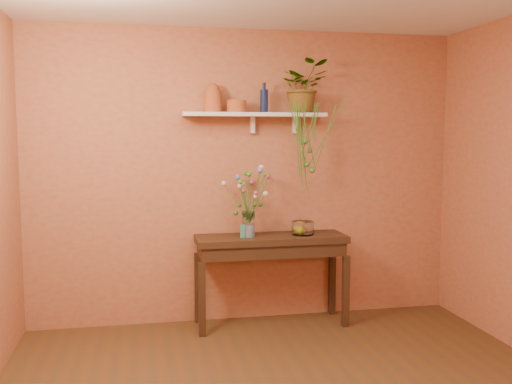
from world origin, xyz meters
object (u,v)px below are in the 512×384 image
Objects in this scene: spider_plant at (303,87)px; glass_vase at (249,226)px; glass_bowl at (303,228)px; terracotta_jug at (213,98)px; blue_bottle at (264,100)px; bouquet at (249,190)px; sideboard at (271,249)px.

glass_vase is (-0.53, -0.11, -1.25)m from spider_plant.
glass_vase reaches higher than glass_bowl.
spider_plant is at bearing 76.42° from glass_bowl.
terracotta_jug is at bearing 154.93° from glass_vase.
blue_bottle reaches higher than bouquet.
blue_bottle is 1.31× the size of glass_bowl.
blue_bottle is 0.51× the size of bouquet.
bouquet is (-0.16, -0.09, -0.80)m from blue_bottle.
spider_plant reaches higher than sideboard.
blue_bottle is at bearing -1.63° from terracotta_jug.
blue_bottle is 1.15× the size of glass_vase.
spider_plant is 1.36m from glass_vase.
glass_bowl is (0.51, 0.02, -0.04)m from glass_vase.
terracotta_jug is 0.54× the size of spider_plant.
sideboard is 1.45m from terracotta_jug.
blue_bottle reaches higher than sideboard.
spider_plant is 1.29m from glass_bowl.
terracotta_jug is at bearing 160.73° from bouquet.
blue_bottle reaches higher than terracotta_jug.
terracotta_jug is 0.83m from spider_plant.
terracotta_jug is 1.11× the size of glass_vase.
sideboard is 5.11× the size of blue_bottle.
sideboard is 5.89× the size of glass_vase.
blue_bottle is at bearing 113.95° from sideboard.
blue_bottle is 1.22m from glass_bowl.
bouquet is 2.56× the size of glass_bowl.
bouquet reaches higher than sideboard.
sideboard is 1.34m from blue_bottle.
sideboard is 5.32× the size of terracotta_jug.
spider_plant is at bearing 8.40° from bouquet.
glass_bowl reaches higher than sideboard.
blue_bottle is (-0.05, 0.10, 1.34)m from sideboard.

